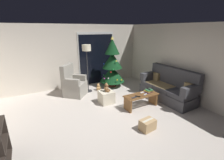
# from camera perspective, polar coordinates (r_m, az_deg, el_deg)

# --- Properties ---
(ground_plane) EXTENTS (7.00, 7.00, 0.00)m
(ground_plane) POSITION_cam_1_polar(r_m,az_deg,el_deg) (4.41, -0.19, -13.90)
(ground_plane) COLOR #BCB2A8
(wall_back) EXTENTS (5.72, 0.12, 2.50)m
(wall_back) POSITION_cam_1_polar(r_m,az_deg,el_deg) (6.68, -12.98, 8.28)
(wall_back) COLOR beige
(wall_back) RESTS_ON ground
(wall_right) EXTENTS (0.12, 6.00, 2.50)m
(wall_right) POSITION_cam_1_polar(r_m,az_deg,el_deg) (5.79, 25.64, 5.52)
(wall_right) COLOR beige
(wall_right) RESTS_ON ground
(patio_door_frame) EXTENTS (1.60, 0.02, 2.20)m
(patio_door_frame) POSITION_cam_1_polar(r_m,az_deg,el_deg) (6.93, -5.59, 7.74)
(patio_door_frame) COLOR silver
(patio_door_frame) RESTS_ON ground
(patio_door_glass) EXTENTS (1.50, 0.02, 2.10)m
(patio_door_glass) POSITION_cam_1_polar(r_m,az_deg,el_deg) (6.92, -5.52, 7.31)
(patio_door_glass) COLOR black
(patio_door_glass) RESTS_ON ground
(couch) EXTENTS (0.83, 1.96, 1.08)m
(couch) POSITION_cam_1_polar(r_m,az_deg,el_deg) (5.73, 19.55, -2.74)
(couch) COLOR #3D3D42
(couch) RESTS_ON ground
(coffee_table) EXTENTS (1.10, 0.40, 0.42)m
(coffee_table) POSITION_cam_1_polar(r_m,az_deg,el_deg) (4.98, 10.41, -6.66)
(coffee_table) COLOR brown
(coffee_table) RESTS_ON ground
(remote_black) EXTENTS (0.15, 0.13, 0.02)m
(remote_black) POSITION_cam_1_polar(r_m,az_deg,el_deg) (4.75, 9.24, -5.81)
(remote_black) COLOR black
(remote_black) RESTS_ON coffee_table
(remote_graphite) EXTENTS (0.16, 0.05, 0.02)m
(remote_graphite) POSITION_cam_1_polar(r_m,az_deg,el_deg) (4.65, 7.87, -6.26)
(remote_graphite) COLOR #333338
(remote_graphite) RESTS_ON coffee_table
(remote_silver) EXTENTS (0.16, 0.10, 0.02)m
(remote_silver) POSITION_cam_1_polar(r_m,az_deg,el_deg) (4.92, 11.89, -5.10)
(remote_silver) COLOR #ADADB2
(remote_silver) RESTS_ON coffee_table
(remote_white) EXTENTS (0.16, 0.07, 0.02)m
(remote_white) POSITION_cam_1_polar(r_m,az_deg,el_deg) (5.04, 10.79, -4.45)
(remote_white) COLOR silver
(remote_white) RESTS_ON coffee_table
(book_stack) EXTENTS (0.29, 0.24, 0.09)m
(book_stack) POSITION_cam_1_polar(r_m,az_deg,el_deg) (5.14, 13.02, -3.79)
(book_stack) COLOR #6B3D7A
(book_stack) RESTS_ON coffee_table
(cell_phone) EXTENTS (0.07, 0.15, 0.01)m
(cell_phone) POSITION_cam_1_polar(r_m,az_deg,el_deg) (5.13, 13.05, -3.21)
(cell_phone) COLOR black
(cell_phone) RESTS_ON book_stack
(christmas_tree) EXTENTS (1.03, 1.03, 2.05)m
(christmas_tree) POSITION_cam_1_polar(r_m,az_deg,el_deg) (6.50, 0.07, 5.39)
(christmas_tree) COLOR #4C1E19
(christmas_tree) RESTS_ON ground
(armchair) EXTENTS (0.97, 0.97, 1.13)m
(armchair) POSITION_cam_1_polar(r_m,az_deg,el_deg) (5.87, -13.63, -1.67)
(armchair) COLOR gray
(armchair) RESTS_ON ground
(floor_lamp) EXTENTS (0.32, 0.32, 1.78)m
(floor_lamp) POSITION_cam_1_polar(r_m,az_deg,el_deg) (5.87, -9.10, 9.75)
(floor_lamp) COLOR #2D2D30
(floor_lamp) RESTS_ON ground
(ottoman) EXTENTS (0.44, 0.44, 0.40)m
(ottoman) POSITION_cam_1_polar(r_m,az_deg,el_deg) (5.21, -2.05, -6.12)
(ottoman) COLOR beige
(ottoman) RESTS_ON ground
(teddy_bear_chestnut) EXTENTS (0.21, 0.21, 0.29)m
(teddy_bear_chestnut) POSITION_cam_1_polar(r_m,az_deg,el_deg) (5.08, -1.98, -2.83)
(teddy_bear_chestnut) COLOR brown
(teddy_bear_chestnut) RESTS_ON ottoman
(teddy_bear_honey_by_tree) EXTENTS (0.20, 0.21, 0.29)m
(teddy_bear_honey_by_tree) POSITION_cam_1_polar(r_m,az_deg,el_deg) (6.26, -4.93, -2.68)
(teddy_bear_honey_by_tree) COLOR tan
(teddy_bear_honey_by_tree) RESTS_ON ground
(cardboard_box_taped_mid_floor) EXTENTS (0.40, 0.30, 0.26)m
(cardboard_box_taped_mid_floor) POSITION_cam_1_polar(r_m,az_deg,el_deg) (4.04, 12.67, -15.45)
(cardboard_box_taped_mid_floor) COLOR tan
(cardboard_box_taped_mid_floor) RESTS_ON ground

